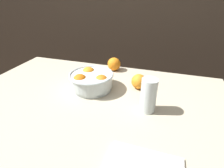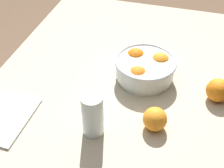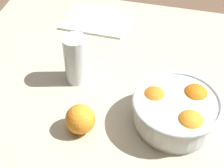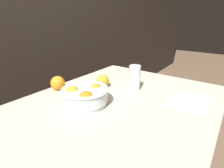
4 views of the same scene
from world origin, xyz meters
name	(u,v)px [view 4 (image 4 of 4)]	position (x,y,z in m)	size (l,w,h in m)	color
dining_table	(110,123)	(0.00, 0.00, 0.66)	(1.24, 0.86, 0.74)	#B7AD93
fruit_bowl	(85,95)	(-0.04, 0.11, 0.79)	(0.22, 0.22, 0.09)	silver
juice_glass	(134,79)	(0.25, 0.01, 0.80)	(0.06, 0.06, 0.14)	#F4A314
orange_loose_near_bowl	(58,83)	(0.00, 0.37, 0.78)	(0.08, 0.08, 0.08)	orange
orange_loose_front	(103,81)	(0.18, 0.19, 0.78)	(0.07, 0.07, 0.07)	orange
napkin	(189,101)	(0.28, -0.28, 0.74)	(0.22, 0.16, 0.01)	white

